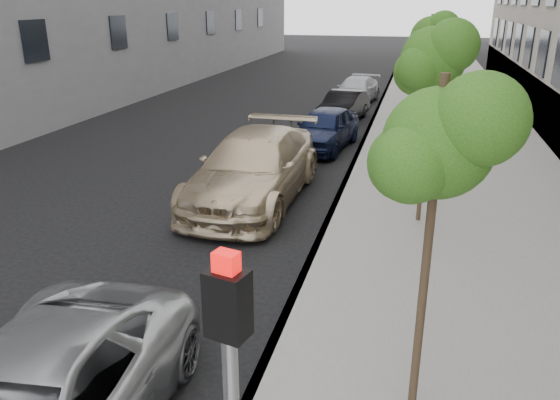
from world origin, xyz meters
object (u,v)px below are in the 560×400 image
at_px(tree_far, 432,37).
at_px(sedan_black, 343,107).
at_px(tree_mid, 434,59).
at_px(tree_near, 441,144).
at_px(sedan_rear, 356,90).
at_px(suv, 254,168).
at_px(sedan_blue, 325,128).

xyz_separation_m(tree_far, sedan_black, (-3.33, 4.54, -3.17)).
height_order(tree_mid, sedan_black, tree_mid).
relative_size(tree_near, sedan_rear, 0.96).
bearing_deg(tree_mid, suv, 170.26).
bearing_deg(tree_mid, tree_far, 90.00).
distance_m(tree_near, sedan_blue, 13.64).
bearing_deg(tree_near, sedan_rear, 98.50).
bearing_deg(sedan_black, sedan_rear, 99.32).
bearing_deg(tree_far, sedan_blue, -178.56).
bearing_deg(tree_mid, sedan_rear, 101.92).
height_order(sedan_blue, sedan_rear, sedan_blue).
relative_size(tree_near, tree_far, 0.93).
xyz_separation_m(tree_far, sedan_blue, (-3.33, -0.08, -3.10)).
relative_size(tree_mid, sedan_rear, 1.02).
distance_m(tree_mid, tree_far, 6.50).
bearing_deg(tree_mid, sedan_black, 106.77).
height_order(tree_near, suv, tree_near).
distance_m(sedan_blue, sedan_black, 4.63).
bearing_deg(sedan_rear, tree_near, -73.73).
distance_m(suv, sedan_black, 10.36).
distance_m(sedan_black, sedan_rear, 4.71).
xyz_separation_m(tree_near, sedan_black, (-3.33, 17.54, -2.90)).
bearing_deg(suv, tree_mid, -8.37).
bearing_deg(tree_far, suv, -125.93).
distance_m(tree_near, sedan_rear, 22.69).
height_order(tree_far, sedan_blue, tree_far).
xyz_separation_m(tree_near, sedan_blue, (-3.33, 12.92, -2.83)).
height_order(tree_far, suv, tree_far).
height_order(suv, sedan_blue, suv).
relative_size(tree_mid, suv, 0.74).
distance_m(tree_near, suv, 8.76).
distance_m(tree_mid, suv, 5.13).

